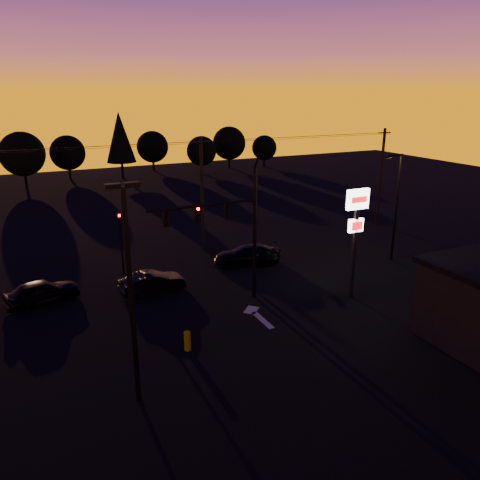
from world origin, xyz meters
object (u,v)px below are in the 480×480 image
(pylon_sign, at_px, (356,220))
(car_left, at_px, (42,292))
(traffic_signal_mast, at_px, (230,224))
(parking_lot_light, at_px, (130,283))
(car_mid, at_px, (152,282))
(bollard, at_px, (187,341))
(streetlight, at_px, (396,203))
(car_right, at_px, (247,255))
(secondary_signal, at_px, (121,234))
(suv_parked, at_px, (469,305))

(pylon_sign, bearing_deg, car_left, 157.53)
(traffic_signal_mast, xyz_separation_m, parking_lot_light, (-7.40, -6.99, 0.33))
(traffic_signal_mast, height_order, car_mid, traffic_signal_mast)
(parking_lot_light, bearing_deg, car_left, 104.14)
(bollard, height_order, car_left, car_left)
(streetlight, bearing_deg, car_left, 172.48)
(pylon_sign, bearing_deg, car_right, 113.07)
(car_left, relative_size, car_right, 0.88)
(secondary_signal, bearing_deg, car_mid, -76.38)
(traffic_signal_mast, bearing_deg, suv_parked, -33.68)
(traffic_signal_mast, xyz_separation_m, car_right, (3.75, 5.36, -4.22))
(bollard, bearing_deg, streetlight, 17.28)
(pylon_sign, xyz_separation_m, suv_parked, (4.29, -5.09, -4.25))
(traffic_signal_mast, bearing_deg, bollard, -135.60)
(suv_parked, bearing_deg, parking_lot_light, 178.11)
(traffic_signal_mast, bearing_deg, pylon_sign, -19.36)
(car_left, bearing_deg, parking_lot_light, 178.81)
(car_left, bearing_deg, traffic_signal_mast, -129.85)
(car_right, xyz_separation_m, suv_parked, (7.63, -12.95, -0.05))
(pylon_sign, distance_m, car_mid, 13.20)
(car_mid, relative_size, car_right, 0.83)
(traffic_signal_mast, distance_m, car_mid, 6.73)
(car_mid, bearing_deg, suv_parked, -128.71)
(secondary_signal, relative_size, bollard, 4.39)
(pylon_sign, bearing_deg, secondary_signal, 140.23)
(car_left, height_order, car_right, car_left)
(secondary_signal, height_order, streetlight, streetlight)
(suv_parked, bearing_deg, car_mid, 144.18)
(car_right, relative_size, suv_parked, 1.04)
(secondary_signal, xyz_separation_m, bollard, (0.64, -11.67, -2.37))
(secondary_signal, bearing_deg, bollard, -86.87)
(pylon_sign, bearing_deg, parking_lot_light, -162.77)
(streetlight, bearing_deg, suv_parked, -106.08)
(secondary_signal, height_order, pylon_sign, pylon_sign)
(parking_lot_light, distance_m, car_mid, 11.91)
(traffic_signal_mast, height_order, streetlight, traffic_signal_mast)
(parking_lot_light, height_order, car_right, parking_lot_light)
(secondary_signal, xyz_separation_m, streetlight, (18.91, -5.99, 1.56))
(pylon_sign, relative_size, car_right, 1.38)
(streetlight, bearing_deg, parking_lot_light, -158.35)
(car_mid, bearing_deg, pylon_sign, -121.22)
(traffic_signal_mast, bearing_deg, secondary_signal, 123.19)
(car_mid, xyz_separation_m, car_right, (7.67, 1.93, 0.04))
(car_left, distance_m, car_right, 14.12)
(parking_lot_light, bearing_deg, car_right, 47.91)
(traffic_signal_mast, bearing_deg, car_right, 54.98)
(streetlight, xyz_separation_m, bollard, (-18.27, -5.68, -3.93))
(bollard, distance_m, car_right, 12.46)
(bollard, relative_size, car_mid, 0.24)
(pylon_sign, bearing_deg, car_mid, 151.74)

